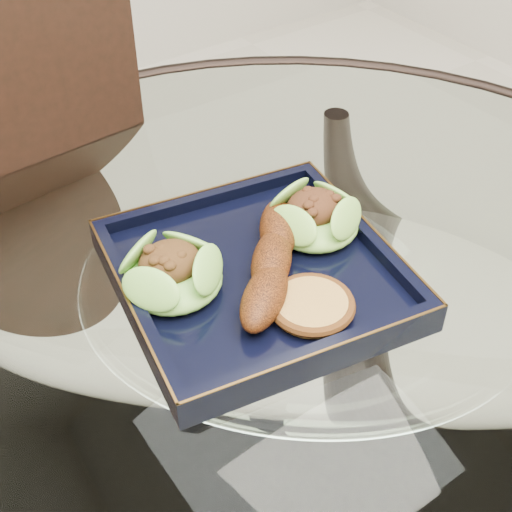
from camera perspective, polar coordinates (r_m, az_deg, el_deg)
dining_table at (r=0.84m, az=3.29°, el=-11.99°), size 1.13×1.13×0.77m
dining_chair at (r=1.01m, az=-14.20°, el=-6.39°), size 0.45×0.45×0.98m
navy_plate at (r=0.73m, az=0.00°, el=-1.78°), size 0.31×0.31×0.02m
lettuce_wrap_left at (r=0.70m, az=-6.72°, el=-1.47°), size 0.11×0.11×0.04m
lettuce_wrap_right at (r=0.76m, az=4.71°, el=3.00°), size 0.11×0.11×0.03m
roasted_plantain at (r=0.71m, az=1.26°, el=-0.41°), size 0.16×0.16×0.04m
crumb_patty at (r=0.68m, az=4.46°, el=-4.01°), size 0.09×0.09×0.01m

